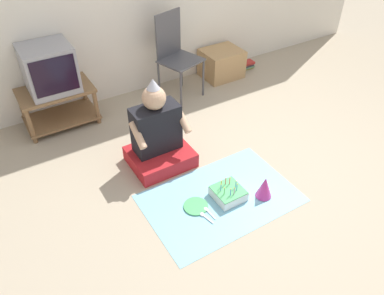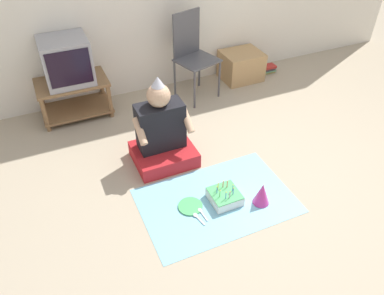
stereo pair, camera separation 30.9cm
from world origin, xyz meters
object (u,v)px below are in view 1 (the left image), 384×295
Objects in this scene: cardboard_box_stack at (221,63)px; person_seated at (158,137)px; party_hat_blue at (265,187)px; book_pile at (247,65)px; birthday_cake at (228,193)px; tv at (49,68)px; paper_plate at (196,206)px; folding_chair at (175,51)px.

cardboard_box_stack is 0.56× the size of person_seated.
party_hat_blue is at bearing -57.98° from person_seated.
birthday_cake is at bearing -131.49° from book_pile.
tv is 0.55× the size of person_seated.
folding_chair is at bearing 65.63° from paper_plate.
book_pile reaches higher than paper_plate.
birthday_cake is at bearing -123.16° from cardboard_box_stack.
cardboard_box_stack is 2.15m from birthday_cake.
paper_plate is at bearing -91.18° from person_seated.
book_pile is at bearing -0.11° from tv.
cardboard_box_stack is at bearing 7.55° from folding_chair.
book_pile is (0.42, 0.00, -0.13)m from cardboard_box_stack.
tv is 1.95m from paper_plate.
person_seated is at bearing -149.80° from book_pile.
folding_chair is at bearing 53.35° from person_seated.
birthday_cake is (-1.59, -1.80, 0.00)m from book_pile.
party_hat_blue is 0.59m from paper_plate.
cardboard_box_stack reaches higher than birthday_cake.
tv is 2.08m from birthday_cake.
folding_chair reaches higher than tv.
cardboard_box_stack is at bearing 36.82° from person_seated.
tv is 2.31× the size of paper_plate.
party_hat_blue is 0.99× the size of paper_plate.
folding_chair is at bearing 83.77° from party_hat_blue.
party_hat_blue is at bearing -115.20° from cardboard_box_stack.
party_hat_blue is (-1.33, -1.94, 0.06)m from book_pile.
folding_chair is at bearing 74.78° from birthday_cake.
person_seated is (-1.86, -1.08, 0.23)m from book_pile.
paper_plate is (-0.55, 0.19, -0.09)m from party_hat_blue.
party_hat_blue is at bearing -19.03° from paper_plate.
book_pile is 0.22× the size of person_seated.
tv is at bearing 179.89° from book_pile.
party_hat_blue is at bearing -59.98° from tv.
paper_plate is at bearing 160.97° from party_hat_blue.
birthday_cake is 0.30m from party_hat_blue.
cardboard_box_stack is at bearing -179.90° from book_pile.
party_hat_blue is (-0.91, -1.94, -0.07)m from cardboard_box_stack.
folding_chair reaches higher than birthday_cake.
cardboard_box_stack is 2.15m from party_hat_blue.
birthday_cake is 0.29m from paper_plate.
person_seated reaches higher than paper_plate.
tv reaches higher than cardboard_box_stack.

